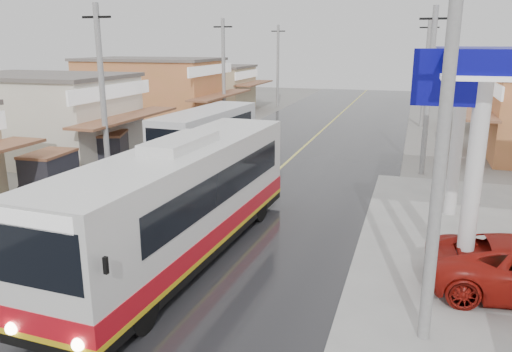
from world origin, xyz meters
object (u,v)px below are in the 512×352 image
Objects in this scene: second_bus at (207,135)px; tyre_stack at (103,184)px; coach_bus at (184,200)px; tricycle_far at (111,147)px; cyclist at (158,186)px; tricycle_near at (49,171)px.

second_bus reaches higher than tyre_stack.
coach_bus is 1.37× the size of second_bus.
coach_bus is 4.52× the size of tricycle_far.
coach_bus is 6.08× the size of cyclist.
second_bus is at bearing 57.94° from tricycle_near.
cyclist is 0.74× the size of tricycle_far.
tyre_stack is (-3.18, 0.71, -0.41)m from cyclist.
tricycle_near is at bearing -114.12° from second_bus.
tricycle_far is 2.87× the size of tyre_stack.
cyclist is at bearing -61.41° from tricycle_far.
tyre_stack is at bearing -107.78° from second_bus.
second_bus is 5.04m from tricycle_far.
coach_bus reaches higher than tyre_stack.
coach_bus is 12.46m from tricycle_far.
tyre_stack is at bearing -83.00° from tricycle_far.
tricycle_near is at bearing 156.77° from coach_bus.
coach_bus is at bearing -44.51° from cyclist.
cyclist is 4.83m from tricycle_near.
tricycle_near is 5.11m from tricycle_far.
tricycle_far is at bearing 135.87° from coach_bus.
second_bus reaches higher than cyclist.
tricycle_far is (-5.12, 4.39, 0.42)m from cyclist.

